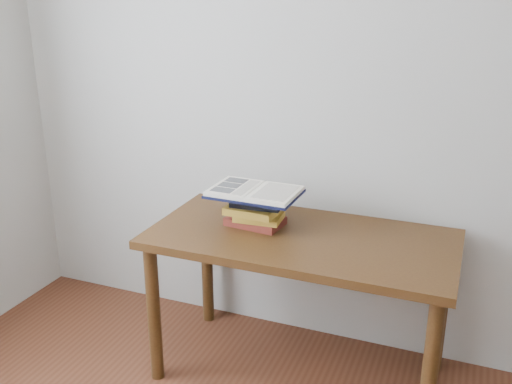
% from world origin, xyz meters
% --- Properties ---
extents(room_shell, '(3.54, 3.54, 2.62)m').
position_xyz_m(room_shell, '(-0.08, 0.01, 1.63)').
color(room_shell, '#A7A69E').
rests_on(room_shell, ground).
extents(desk, '(1.31, 0.65, 0.70)m').
position_xyz_m(desk, '(-0.07, 1.38, 0.60)').
color(desk, '#432A10').
rests_on(desk, ground).
extents(book_stack, '(0.27, 0.19, 0.15)m').
position_xyz_m(book_stack, '(-0.29, 1.41, 0.78)').
color(book_stack, maroon).
rests_on(book_stack, desk).
extents(open_book, '(0.39, 0.27, 0.03)m').
position_xyz_m(open_book, '(-0.29, 1.39, 0.87)').
color(open_book, black).
rests_on(open_book, book_stack).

